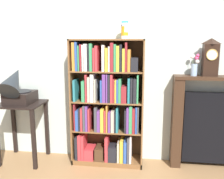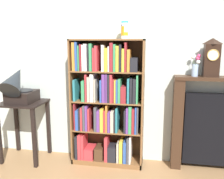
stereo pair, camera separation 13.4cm
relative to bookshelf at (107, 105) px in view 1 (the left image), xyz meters
The scene contains 9 objects.
ground_plane 0.78m from the bookshelf, 85.22° to the right, with size 7.66×6.40×0.02m, color #997047.
wall_back 0.58m from the bookshelf, 65.07° to the left, with size 4.66×0.08×2.60m, color beige.
bookshelf is the anchor object (origin of this frame).
cup_stack 0.94m from the bookshelf, ahead, with size 0.08×0.08×0.20m.
side_table_left 1.11m from the bookshelf, behind, with size 0.54×0.47×0.78m.
gramophone 1.12m from the bookshelf, behind, with size 0.32×0.52×0.52m.
fireplace_mantel 1.29m from the bookshelf, ahead, with size 0.93×0.21×1.15m.
mantel_clock 1.35m from the bookshelf, ahead, with size 0.17×0.13×0.44m.
flower_vase 1.15m from the bookshelf, ahead, with size 0.11×0.11×0.25m.
Camera 1 is at (0.44, -2.80, 1.55)m, focal length 39.29 mm.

